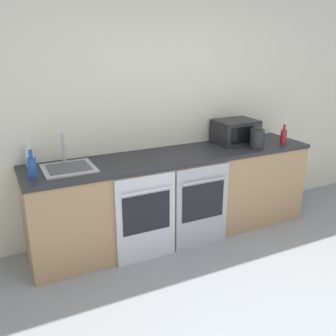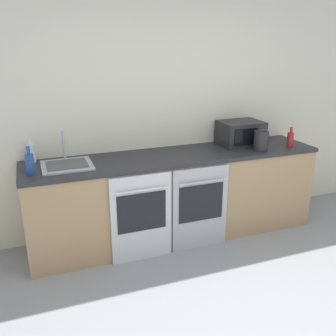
# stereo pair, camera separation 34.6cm
# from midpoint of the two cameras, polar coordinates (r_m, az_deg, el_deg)

# --- Properties ---
(wall_back) EXTENTS (10.00, 0.06, 2.60)m
(wall_back) POSITION_cam_midpoint_polar(r_m,az_deg,el_deg) (4.01, -3.58, 8.80)
(wall_back) COLOR silver
(wall_back) RESTS_ON ground_plane
(counter_back) EXTENTS (3.02, 0.66, 0.90)m
(counter_back) POSITION_cam_midpoint_polar(r_m,az_deg,el_deg) (3.94, -1.37, -4.22)
(counter_back) COLOR tan
(counter_back) RESTS_ON ground_plane
(oven_left) EXTENTS (0.58, 0.06, 0.85)m
(oven_left) POSITION_cam_midpoint_polar(r_m,az_deg,el_deg) (3.50, -6.21, -7.73)
(oven_left) COLOR silver
(oven_left) RESTS_ON ground_plane
(oven_right) EXTENTS (0.58, 0.06, 0.85)m
(oven_right) POSITION_cam_midpoint_polar(r_m,az_deg,el_deg) (3.72, 2.57, -5.95)
(oven_right) COLOR #A8AAAF
(oven_right) RESTS_ON ground_plane
(microwave) EXTENTS (0.46, 0.36, 0.26)m
(microwave) POSITION_cam_midpoint_polar(r_m,az_deg,el_deg) (4.22, 7.92, 5.50)
(microwave) COLOR #232326
(microwave) RESTS_ON counter_back
(bottle_red) EXTENTS (0.07, 0.07, 0.22)m
(bottle_red) POSITION_cam_midpoint_polar(r_m,az_deg,el_deg) (4.28, 15.00, 4.62)
(bottle_red) COLOR maroon
(bottle_red) RESTS_ON counter_back
(bottle_blue) EXTENTS (0.07, 0.07, 0.25)m
(bottle_blue) POSITION_cam_midpoint_polar(r_m,az_deg,el_deg) (3.34, -22.83, 0.05)
(bottle_blue) COLOR #234793
(bottle_blue) RESTS_ON counter_back
(bottle_clear) EXTENTS (0.08, 0.08, 0.24)m
(bottle_clear) POSITION_cam_midpoint_polar(r_m,az_deg,el_deg) (3.67, -22.90, 1.62)
(bottle_clear) COLOR silver
(bottle_clear) RESTS_ON counter_back
(kettle) EXTENTS (0.15, 0.15, 0.22)m
(kettle) POSITION_cam_midpoint_polar(r_m,az_deg,el_deg) (4.04, 11.04, 4.37)
(kettle) COLOR #232326
(kettle) RESTS_ON counter_back
(sink) EXTENTS (0.45, 0.43, 0.29)m
(sink) POSITION_cam_midpoint_polar(r_m,az_deg,el_deg) (3.50, -17.70, 0.06)
(sink) COLOR #A8AAAF
(sink) RESTS_ON counter_back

